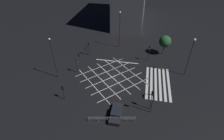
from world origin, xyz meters
TOP-DOWN VIEW (x-y plane):
  - ground_plane at (0.00, 0.00)m, footprint 200.00×200.00m
  - road_markings at (0.39, -5.96)m, footprint 16.23×20.56m
  - traffic_light_sw_main at (-7.65, -8.33)m, footprint 0.39×0.36m
  - traffic_light_sw_cross at (-8.48, -7.61)m, footprint 0.36×1.87m
  - traffic_light_ne_main at (7.38, 8.25)m, footprint 2.00×0.36m
  - traffic_light_median_north at (0.26, 8.02)m, footprint 0.36×0.39m
  - traffic_light_nw_main at (-8.23, 7.57)m, footprint 0.39×0.36m
  - traffic_light_se_main at (8.33, -7.63)m, footprint 0.39×0.36m
  - traffic_light_ne_cross at (8.16, 7.60)m, footprint 0.36×0.39m
  - street_lamp_east at (-2.18, 11.79)m, footprint 0.40×0.40m
  - street_lamp_west at (3.90, -15.79)m, footprint 0.58×0.58m
  - street_lamp_far at (13.96, 0.60)m, footprint 0.50×0.50m
  - street_tree_near at (12.38, -11.45)m, footprint 3.04×3.04m
  - waiting_car at (-10.33, -2.70)m, footprint 4.50×1.86m
  - pedestrian_railing at (-11.62, -2.23)m, footprint 1.50×7.60m

SIDE VIEW (x-z plane):
  - ground_plane at x=0.00m, z-range 0.00..0.00m
  - road_markings at x=0.39m, z-range 0.00..0.01m
  - waiting_car at x=-10.33m, z-range -0.05..1.24m
  - pedestrian_railing at x=-11.62m, z-range 0.15..1.20m
  - traffic_light_nw_main at x=-8.23m, z-range 0.70..3.97m
  - traffic_light_ne_main at x=7.38m, z-range 0.75..4.07m
  - traffic_light_median_north at x=0.26m, z-range 0.80..4.50m
  - traffic_light_ne_cross at x=8.16m, z-range 0.86..4.84m
  - traffic_light_se_main at x=8.33m, z-range 0.90..5.12m
  - traffic_light_sw_main at x=-7.65m, z-range 0.91..5.16m
  - traffic_light_sw_cross at x=-8.48m, z-range 0.97..5.27m
  - street_tree_near at x=12.38m, z-range 1.10..6.37m
  - street_lamp_east at x=-2.18m, z-range 1.10..10.50m
  - street_lamp_west at x=3.90m, z-range 2.14..11.12m
  - street_lamp_far at x=13.96m, z-range 1.76..11.93m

